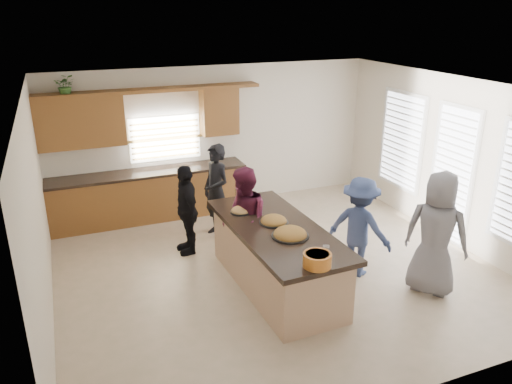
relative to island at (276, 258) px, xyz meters
name	(u,v)px	position (x,y,z in m)	size (l,w,h in m)	color
floor	(275,268)	(0.20, 0.48, -0.45)	(6.50, 6.50, 0.00)	beige
room_shell	(277,151)	(0.20, 0.48, 1.45)	(6.52, 6.02, 2.81)	silver
back_cabinetry	(145,173)	(-1.27, 3.22, 0.46)	(4.08, 0.66, 2.46)	brown
right_wall_glazing	(455,166)	(3.42, 0.35, 0.89)	(0.06, 4.00, 2.25)	white
island	(276,258)	(0.00, 0.00, 0.00)	(1.24, 2.74, 0.95)	tan
platter_front	(290,235)	(0.04, -0.35, 0.53)	(0.51, 0.51, 0.20)	black
platter_mid	(274,221)	(0.02, 0.14, 0.52)	(0.42, 0.42, 0.17)	black
platter_back	(241,211)	(-0.29, 0.68, 0.52)	(0.32, 0.32, 0.13)	black
salad_bowl	(317,259)	(-0.01, -1.20, 0.59)	(0.35, 0.35, 0.16)	orange
clear_cup	(326,250)	(0.25, -0.95, 0.55)	(0.09, 0.09, 0.10)	white
plate_stack	(250,204)	(-0.06, 0.88, 0.52)	(0.25, 0.25, 0.05)	#BE9AE0
flower_vase	(239,184)	(-0.11, 1.25, 0.74)	(0.14, 0.14, 0.44)	silver
potted_plant	(66,86)	(-2.46, 3.30, 2.14)	(0.34, 0.30, 0.38)	#447A31
woman_left_back	(216,191)	(-0.26, 1.97, 0.38)	(0.61, 0.40, 1.67)	black
woman_left_mid	(244,221)	(-0.25, 0.64, 0.37)	(0.80, 0.62, 1.65)	#571A32
woman_left_front	(187,209)	(-0.90, 1.56, 0.30)	(0.88, 0.37, 1.50)	black
woman_right_back	(359,227)	(1.31, -0.11, 0.32)	(1.00, 0.57, 1.54)	navy
woman_right_front	(436,234)	(2.00, -0.93, 0.45)	(0.88, 0.57, 1.80)	slate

